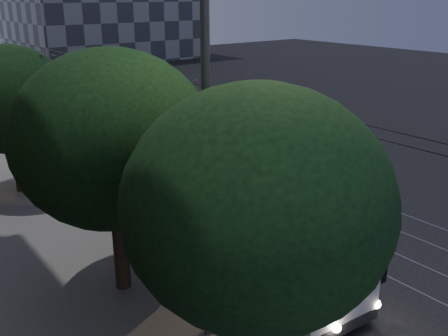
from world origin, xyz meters
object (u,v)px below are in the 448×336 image
car_white_b (27,117)px  streetlamp_near (222,69)px  car_white_c (16,112)px  trolleybus (218,209)px  car_white_a (34,145)px  pickup_silver (117,169)px

car_white_b → streetlamp_near: size_ratio=0.42×
car_white_b → car_white_c: car_white_b is taller
trolleybus → car_white_c: (0.20, 23.13, -0.92)m
car_white_a → car_white_b: (1.60, 6.21, 0.09)m
pickup_silver → car_white_a: 7.02m
car_white_a → car_white_c: size_ratio=0.90×
trolleybus → streetlamp_near: (-2.47, -3.40, 5.16)m
trolleybus → car_white_a: size_ratio=3.22×
pickup_silver → car_white_b: bearing=105.5°
trolleybus → car_white_b: (0.20, 20.77, -0.88)m
car_white_b → streetlamp_near: bearing=-97.0°
pickup_silver → car_white_a: bearing=118.5°
car_white_b → pickup_silver: bearing=-91.0°
pickup_silver → streetlamp_near: size_ratio=0.52×
trolleybus → car_white_c: 23.15m
car_white_a → streetlamp_near: (-1.07, -17.96, 6.12)m
car_white_a → car_white_b: size_ratio=0.74×
trolleybus → car_white_c: trolleybus is taller
trolleybus → pickup_silver: size_ratio=1.98×
streetlamp_near → pickup_silver: bearing=76.8°
car_white_b → car_white_c: bearing=89.3°
pickup_silver → car_white_c: 15.42m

